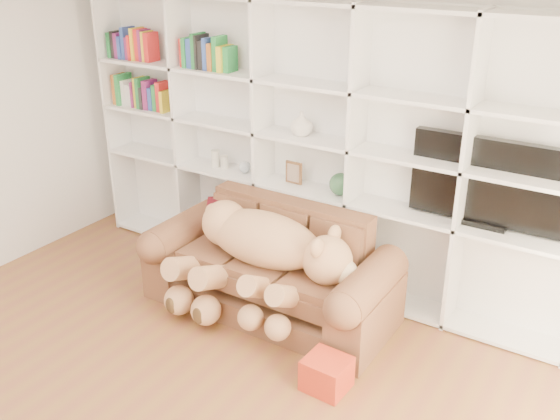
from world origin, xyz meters
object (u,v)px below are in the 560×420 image
Objects in this scene: sofa at (272,273)px; tv at (487,183)px; gift_box at (327,374)px; teddy_bear at (259,252)px.

tv is at bearing 24.03° from sofa.
sofa reaches higher than gift_box.
teddy_bear is at bearing -150.70° from tv.
gift_box is at bearing -36.87° from sofa.
sofa is at bearing -155.97° from tv.
teddy_bear is 4.99× the size of gift_box.
teddy_bear is 1.29× the size of tv.
teddy_bear is at bearing 151.28° from gift_box.
tv reaches higher than sofa.
tv reaches higher than teddy_bear.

